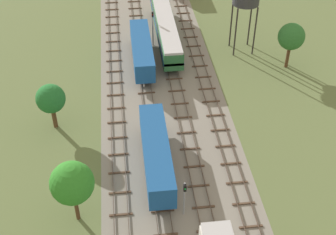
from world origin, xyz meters
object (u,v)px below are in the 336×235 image
Objects in this scene: freight_boxcar_left_near at (156,153)px; passenger_coach_centre_left_midfar at (165,26)px; signal_post_nearest at (153,24)px; signal_post_near at (184,195)px; freight_boxcar_left_mid at (142,50)px.

passenger_coach_centre_left_midfar is at bearing 81.73° from freight_boxcar_left_near.
freight_boxcar_left_near is 2.37× the size of signal_post_nearest.
signal_post_near is at bearing -72.90° from freight_boxcar_left_near.
signal_post_nearest reaches higher than freight_boxcar_left_near.
passenger_coach_centre_left_midfar is (4.24, 6.65, 0.16)m from freight_boxcar_left_mid.
signal_post_nearest is (2.12, 27.95, 1.27)m from freight_boxcar_left_near.
signal_post_near reaches higher than freight_boxcar_left_mid.
signal_post_nearest is (-2.12, -1.21, 1.11)m from passenger_coach_centre_left_midfar.
passenger_coach_centre_left_midfar is at bearing 29.72° from signal_post_nearest.
freight_boxcar_left_mid is 0.64× the size of passenger_coach_centre_left_midfar.
signal_post_nearest reaches higher than signal_post_near.
signal_post_near is (0.00, -34.83, -0.81)m from signal_post_nearest.
signal_post_near reaches higher than passenger_coach_centre_left_midfar.
signal_post_near is (-2.12, -36.04, 0.30)m from passenger_coach_centre_left_midfar.
passenger_coach_centre_left_midfar is 36.10m from signal_post_near.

